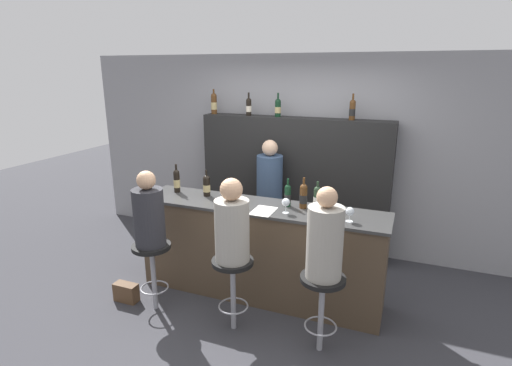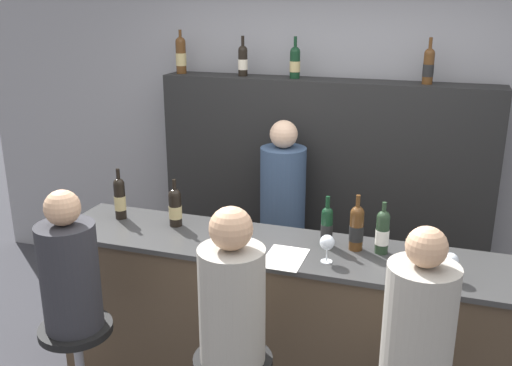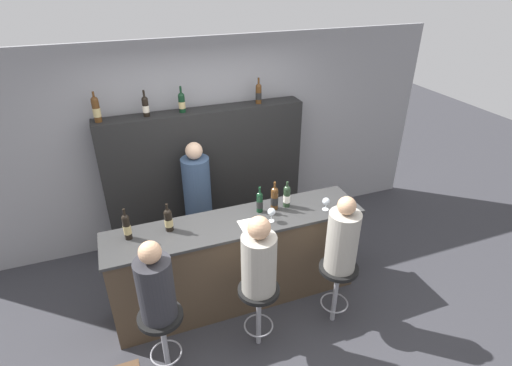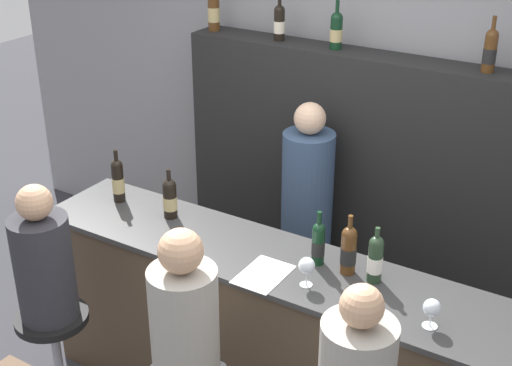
{
  "view_description": "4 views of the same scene",
  "coord_description": "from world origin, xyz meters",
  "px_view_note": "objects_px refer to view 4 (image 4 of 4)",
  "views": [
    {
      "loc": [
        1.41,
        -3.39,
        2.4
      ],
      "look_at": [
        -0.07,
        0.36,
        1.25
      ],
      "focal_mm": 28.0,
      "sensor_mm": 36.0,
      "label": 1
    },
    {
      "loc": [
        0.84,
        -2.58,
        2.37
      ],
      "look_at": [
        -0.1,
        0.24,
        1.41
      ],
      "focal_mm": 40.0,
      "sensor_mm": 36.0,
      "label": 2
    },
    {
      "loc": [
        -0.99,
        -2.92,
        3.32
      ],
      "look_at": [
        0.19,
        0.23,
        1.46
      ],
      "focal_mm": 28.0,
      "sensor_mm": 36.0,
      "label": 3
    },
    {
      "loc": [
        1.64,
        -2.44,
        2.97
      ],
      "look_at": [
        -0.07,
        0.31,
        1.42
      ],
      "focal_mm": 50.0,
      "sensor_mm": 36.0,
      "label": 4
    }
  ],
  "objects_px": {
    "wine_bottle_counter_1": "(170,198)",
    "bar_stool_left": "(55,339)",
    "wine_glass_1": "(432,308)",
    "wine_bottle_counter_3": "(349,250)",
    "guest_seated_middle": "(184,316)",
    "guest_seated_left": "(43,262)",
    "wine_bottle_backbar_0": "(214,9)",
    "wine_bottle_backbar_3": "(490,50)",
    "bartender": "(306,227)",
    "wine_bottle_backbar_1": "(279,22)",
    "wine_glass_0": "(307,266)",
    "wine_bottle_backbar_2": "(336,30)",
    "wine_bottle_counter_2": "(318,243)",
    "wine_bottle_counter_0": "(118,180)",
    "wine_bottle_counter_4": "(375,259)"
  },
  "relations": [
    {
      "from": "wine_bottle_counter_1",
      "to": "bar_stool_left",
      "type": "distance_m",
      "value": 0.98
    },
    {
      "from": "wine_glass_1",
      "to": "wine_bottle_counter_3",
      "type": "bearing_deg",
      "value": 157.28
    },
    {
      "from": "guest_seated_middle",
      "to": "guest_seated_left",
      "type": "bearing_deg",
      "value": 180.0
    },
    {
      "from": "wine_bottle_backbar_0",
      "to": "guest_seated_left",
      "type": "relative_size",
      "value": 0.44
    },
    {
      "from": "wine_bottle_counter_3",
      "to": "wine_bottle_backbar_3",
      "type": "bearing_deg",
      "value": 77.27
    },
    {
      "from": "wine_bottle_backbar_0",
      "to": "bartender",
      "type": "height_order",
      "value": "wine_bottle_backbar_0"
    },
    {
      "from": "wine_bottle_backbar_3",
      "to": "guest_seated_middle",
      "type": "bearing_deg",
      "value": -110.71
    },
    {
      "from": "wine_bottle_backbar_1",
      "to": "wine_glass_1",
      "type": "xyz_separation_m",
      "value": [
        1.58,
        -1.37,
        -0.79
      ]
    },
    {
      "from": "wine_glass_1",
      "to": "guest_seated_middle",
      "type": "relative_size",
      "value": 0.18
    },
    {
      "from": "wine_glass_0",
      "to": "wine_glass_1",
      "type": "bearing_deg",
      "value": 0.0
    },
    {
      "from": "wine_bottle_backbar_3",
      "to": "bartender",
      "type": "distance_m",
      "value": 1.56
    },
    {
      "from": "wine_bottle_backbar_1",
      "to": "wine_glass_0",
      "type": "relative_size",
      "value": 1.95
    },
    {
      "from": "wine_bottle_backbar_2",
      "to": "wine_glass_0",
      "type": "xyz_separation_m",
      "value": [
        0.56,
        -1.37,
        -0.78
      ]
    },
    {
      "from": "guest_seated_middle",
      "to": "wine_bottle_counter_2",
      "type": "bearing_deg",
      "value": 68.52
    },
    {
      "from": "wine_bottle_backbar_3",
      "to": "wine_glass_1",
      "type": "relative_size",
      "value": 2.22
    },
    {
      "from": "wine_bottle_counter_1",
      "to": "wine_bottle_backbar_2",
      "type": "xyz_separation_m",
      "value": [
        0.43,
        1.16,
        0.77
      ]
    },
    {
      "from": "bartender",
      "to": "wine_bottle_backbar_3",
      "type": "bearing_deg",
      "value": 21.49
    },
    {
      "from": "wine_bottle_counter_1",
      "to": "wine_bottle_counter_3",
      "type": "relative_size",
      "value": 0.93
    },
    {
      "from": "wine_glass_0",
      "to": "guest_seated_left",
      "type": "distance_m",
      "value": 1.34
    },
    {
      "from": "wine_glass_0",
      "to": "wine_bottle_backbar_2",
      "type": "bearing_deg",
      "value": 112.01
    },
    {
      "from": "wine_bottle_counter_0",
      "to": "wine_bottle_backbar_3",
      "type": "xyz_separation_m",
      "value": [
        1.75,
        1.16,
        0.76
      ]
    },
    {
      "from": "wine_glass_0",
      "to": "wine_bottle_counter_2",
      "type": "bearing_deg",
      "value": 102.46
    },
    {
      "from": "wine_bottle_counter_3",
      "to": "wine_glass_1",
      "type": "distance_m",
      "value": 0.54
    },
    {
      "from": "wine_bottle_counter_4",
      "to": "guest_seated_middle",
      "type": "height_order",
      "value": "guest_seated_middle"
    },
    {
      "from": "wine_bottle_backbar_3",
      "to": "wine_bottle_counter_1",
      "type": "bearing_deg",
      "value": -139.6
    },
    {
      "from": "wine_glass_1",
      "to": "bartender",
      "type": "xyz_separation_m",
      "value": [
        -1.15,
        1.01,
        -0.41
      ]
    },
    {
      "from": "wine_glass_1",
      "to": "bar_stool_left",
      "type": "bearing_deg",
      "value": -164.02
    },
    {
      "from": "wine_bottle_backbar_0",
      "to": "bartender",
      "type": "xyz_separation_m",
      "value": [
        0.94,
        -0.36,
        -1.23
      ]
    },
    {
      "from": "guest_seated_middle",
      "to": "bartender",
      "type": "bearing_deg",
      "value": 97.2
    },
    {
      "from": "bar_stool_left",
      "to": "guest_seated_middle",
      "type": "distance_m",
      "value": 1.02
    },
    {
      "from": "wine_bottle_backbar_2",
      "to": "wine_glass_0",
      "type": "relative_size",
      "value": 1.97
    },
    {
      "from": "wine_bottle_counter_3",
      "to": "bartender",
      "type": "distance_m",
      "value": 1.13
    },
    {
      "from": "wine_bottle_counter_0",
      "to": "bar_stool_left",
      "type": "distance_m",
      "value": 0.97
    },
    {
      "from": "wine_bottle_counter_0",
      "to": "wine_bottle_backbar_3",
      "type": "height_order",
      "value": "wine_bottle_backbar_3"
    },
    {
      "from": "wine_bottle_backbar_0",
      "to": "wine_glass_1",
      "type": "relative_size",
      "value": 2.36
    },
    {
      "from": "wine_bottle_counter_0",
      "to": "wine_bottle_counter_1",
      "type": "height_order",
      "value": "wine_bottle_counter_0"
    },
    {
      "from": "wine_bottle_counter_1",
      "to": "wine_bottle_counter_3",
      "type": "xyz_separation_m",
      "value": [
        1.11,
        0.0,
        0.01
      ]
    },
    {
      "from": "wine_bottle_backbar_0",
      "to": "bartender",
      "type": "distance_m",
      "value": 1.59
    },
    {
      "from": "wine_bottle_counter_2",
      "to": "wine_bottle_backbar_1",
      "type": "height_order",
      "value": "wine_bottle_backbar_1"
    },
    {
      "from": "guest_seated_middle",
      "to": "wine_bottle_backbar_0",
      "type": "bearing_deg",
      "value": 120.84
    },
    {
      "from": "wine_glass_1",
      "to": "guest_seated_middle",
      "type": "xyz_separation_m",
      "value": [
        -0.95,
        -0.53,
        -0.08
      ]
    },
    {
      "from": "wine_bottle_counter_4",
      "to": "wine_bottle_backbar_0",
      "type": "height_order",
      "value": "wine_bottle_backbar_0"
    },
    {
      "from": "wine_bottle_backbar_3",
      "to": "guest_seated_left",
      "type": "relative_size",
      "value": 0.41
    },
    {
      "from": "wine_bottle_counter_4",
      "to": "guest_seated_left",
      "type": "xyz_separation_m",
      "value": [
        -1.49,
        -0.74,
        -0.12
      ]
    },
    {
      "from": "wine_bottle_backbar_2",
      "to": "wine_glass_1",
      "type": "distance_m",
      "value": 1.97
    },
    {
      "from": "wine_bottle_backbar_0",
      "to": "guest_seated_middle",
      "type": "xyz_separation_m",
      "value": [
        1.14,
        -1.9,
        -0.9
      ]
    },
    {
      "from": "wine_bottle_backbar_1",
      "to": "wine_bottle_backbar_3",
      "type": "distance_m",
      "value": 1.34
    },
    {
      "from": "wine_bottle_backbar_0",
      "to": "guest_seated_middle",
      "type": "bearing_deg",
      "value": -59.16
    },
    {
      "from": "wine_bottle_counter_0",
      "to": "wine_bottle_counter_2",
      "type": "xyz_separation_m",
      "value": [
        1.32,
        0.0,
        -0.02
      ]
    },
    {
      "from": "wine_bottle_counter_4",
      "to": "wine_bottle_backbar_2",
      "type": "xyz_separation_m",
      "value": [
        -0.82,
        1.16,
        0.76
      ]
    }
  ]
}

